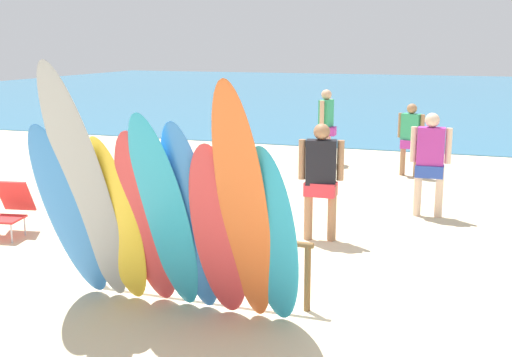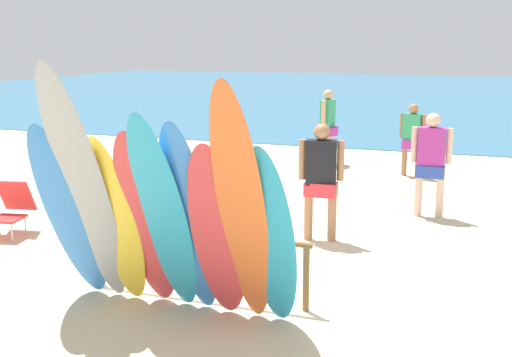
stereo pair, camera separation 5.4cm
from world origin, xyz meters
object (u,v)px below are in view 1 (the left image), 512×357
at_px(beachgoer_midbeach, 142,183).
at_px(beachgoer_strolling, 430,157).
at_px(surfboard_red_6, 219,234).
at_px(beach_chair_blue, 151,192).
at_px(beachgoer_near_rack, 411,135).
at_px(beachgoer_by_water, 326,121).
at_px(surfboard_red_3, 147,222).
at_px(beachgoer_photographing, 321,174).
at_px(surfboard_teal_4, 165,217).
at_px(surfboard_yellow_2, 117,223).
at_px(beach_chair_red, 10,207).
at_px(surfboard_blue_5, 191,221).
at_px(surfboard_grey_1, 86,191).
at_px(surfboard_blue_0, 70,215).
at_px(surfboard_orange_7, 244,210).
at_px(surfboard_teal_8, 272,239).
at_px(surfboard_rack, 196,246).

bearing_deg(beachgoer_midbeach, beachgoer_strolling, -65.18).
height_order(surfboard_red_6, beach_chair_blue, surfboard_red_6).
bearing_deg(beachgoer_near_rack, beachgoer_by_water, 175.74).
bearing_deg(beachgoer_by_water, surfboard_red_3, 8.46).
distance_m(beachgoer_photographing, beachgoer_by_water, 6.03).
bearing_deg(surfboard_red_3, surfboard_teal_4, -20.93).
height_order(beachgoer_near_rack, beachgoer_midbeach, beachgoer_near_rack).
distance_m(surfboard_red_3, beachgoer_near_rack, 8.38).
distance_m(surfboard_yellow_2, beachgoer_midbeach, 2.42).
bearing_deg(beachgoer_midbeach, surfboard_yellow_2, -169.03).
relative_size(surfboard_red_3, beachgoer_by_water, 1.24).
relative_size(surfboard_red_6, beach_chair_red, 2.50).
relative_size(surfboard_teal_4, surfboard_blue_5, 1.06).
bearing_deg(surfboard_grey_1, beach_chair_blue, 106.04).
bearing_deg(beach_chair_blue, surfboard_yellow_2, -60.25).
xyz_separation_m(surfboard_blue_0, surfboard_blue_5, (1.35, 0.09, 0.03)).
bearing_deg(surfboard_yellow_2, beachgoer_strolling, 60.97).
distance_m(surfboard_red_3, beach_chair_red, 3.84).
distance_m(surfboard_orange_7, beach_chair_red, 4.92).
bearing_deg(surfboard_teal_8, surfboard_rack, 153.08).
bearing_deg(beachgoer_midbeach, surfboard_teal_4, -158.18).
bearing_deg(surfboard_rack, surfboard_blue_5, -68.38).
relative_size(surfboard_teal_4, beachgoer_strolling, 1.39).
height_order(surfboard_yellow_2, beachgoer_by_water, surfboard_yellow_2).
distance_m(surfboard_teal_4, surfboard_orange_7, 0.88).
bearing_deg(surfboard_yellow_2, beachgoer_near_rack, 75.45).
height_order(surfboard_grey_1, beachgoer_strolling, surfboard_grey_1).
distance_m(surfboard_teal_8, beachgoer_midbeach, 3.42).
relative_size(surfboard_blue_5, beach_chair_blue, 2.65).
bearing_deg(beachgoer_strolling, surfboard_grey_1, -121.08).
bearing_deg(surfboard_rack, surfboard_blue_0, -146.36).
height_order(surfboard_blue_5, beachgoer_near_rack, surfboard_blue_5).
distance_m(surfboard_teal_4, beachgoer_by_water, 9.10).
distance_m(surfboard_blue_5, surfboard_red_6, 0.32).
height_order(surfboard_blue_5, beachgoer_photographing, surfboard_blue_5).
relative_size(surfboard_red_3, beachgoer_photographing, 1.27).
bearing_deg(beach_chair_blue, beachgoer_by_water, 81.39).
bearing_deg(surfboard_orange_7, beach_chair_blue, 128.14).
height_order(surfboard_blue_0, surfboard_grey_1, surfboard_grey_1).
bearing_deg(surfboard_yellow_2, surfboard_rack, 47.70).
bearing_deg(beach_chair_red, surfboard_teal_4, -39.18).
relative_size(surfboard_grey_1, surfboard_red_6, 1.43).
xyz_separation_m(surfboard_blue_5, beachgoer_midbeach, (-1.79, 2.20, -0.19)).
bearing_deg(beachgoer_photographing, beachgoer_midbeach, -168.96).
relative_size(beachgoer_near_rack, beachgoer_midbeach, 1.02).
bearing_deg(beach_chair_red, surfboard_blue_0, -49.24).
xyz_separation_m(surfboard_orange_7, beachgoer_by_water, (-1.40, 9.17, -0.27)).
bearing_deg(beach_chair_red, beachgoer_near_rack, 41.03).
bearing_deg(surfboard_blue_5, surfboard_teal_4, -164.93).
height_order(surfboard_yellow_2, beachgoer_midbeach, surfboard_yellow_2).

